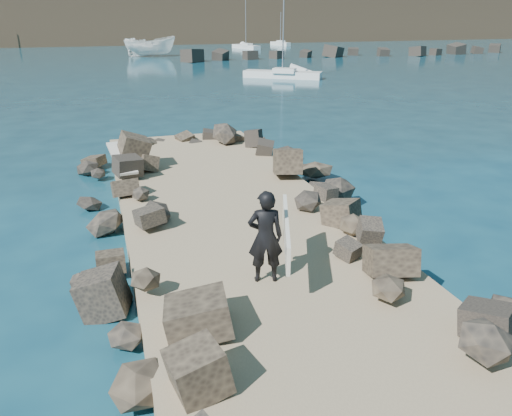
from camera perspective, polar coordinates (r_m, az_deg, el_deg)
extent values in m
plane|color=#0F384C|center=(13.30, -1.30, -4.52)|extent=(800.00, 800.00, 0.00)
cube|color=#8C7759|center=(11.47, 1.51, -7.34)|extent=(6.00, 26.00, 0.60)
cube|color=#272421|center=(11.33, -13.46, -7.21)|extent=(2.60, 22.00, 1.00)
cube|color=black|center=(12.91, 13.08, -3.50)|extent=(2.60, 22.00, 1.00)
cube|color=black|center=(76.92, 13.04, 17.01)|extent=(52.00, 4.00, 1.20)
cube|color=beige|center=(17.93, -15.08, 5.22)|extent=(0.91, 2.50, 0.08)
imported|color=white|center=(75.65, -12.01, 17.62)|extent=(7.55, 3.96, 2.77)
imported|color=black|center=(10.11, 1.08, -3.31)|extent=(0.81, 0.62, 1.98)
cube|color=silver|center=(10.23, 3.48, -2.71)|extent=(0.86, 2.35, 0.77)
cube|color=white|center=(90.50, -1.16, 17.88)|extent=(3.42, 6.85, 0.80)
cylinder|color=gray|center=(90.34, -1.18, 20.44)|extent=(0.12, 0.12, 7.39)
cube|color=white|center=(89.74, -1.02, 18.17)|extent=(1.59, 2.12, 0.44)
cube|color=white|center=(49.26, 3.04, 14.90)|extent=(7.04, 5.56, 0.80)
cylinder|color=gray|center=(48.96, 3.14, 20.06)|extent=(0.12, 0.12, 8.16)
cube|color=white|center=(48.74, 3.26, 15.41)|extent=(2.39, 2.16, 0.44)
cube|color=white|center=(99.83, 2.80, 18.19)|extent=(2.58, 4.98, 0.80)
cylinder|color=gray|center=(99.71, 2.83, 19.94)|extent=(0.12, 0.12, 5.39)
cube|color=white|center=(99.28, 2.92, 18.46)|extent=(1.18, 1.55, 0.44)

